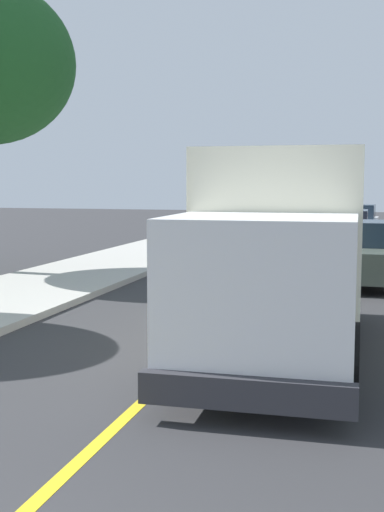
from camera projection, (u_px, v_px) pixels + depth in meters
The scene contains 5 objects.
centre_line_yellow at pixel (226, 323), 12.97m from camera, with size 0.16×56.00×0.01m, color gold.
box_truck at pixel (285, 241), 10.86m from camera, with size 2.57×7.23×3.20m.
parked_car_near at pixel (363, 254), 17.84m from camera, with size 1.91×4.44×1.67m.
parked_car_mid at pixel (345, 234), 24.95m from camera, with size 1.81×4.41×1.67m.
parked_car_far at pixel (356, 224), 30.88m from camera, with size 1.99×4.47×1.67m.
Camera 1 is at (2.72, -2.47, 2.72)m, focal length 47.09 mm.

